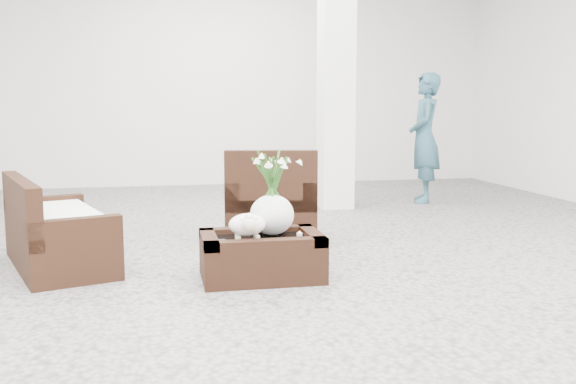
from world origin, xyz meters
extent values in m
plane|color=gray|center=(0.00, 0.00, 0.00)|extent=(11.00, 11.00, 0.00)
cube|color=white|center=(1.20, 2.80, 1.75)|extent=(0.40, 0.40, 3.50)
cube|color=black|center=(-0.26, -0.37, 0.16)|extent=(0.90, 0.60, 0.31)
ellipsoid|color=white|center=(-0.38, -0.47, 0.42)|extent=(0.28, 0.23, 0.21)
cylinder|color=white|center=(0.04, -0.35, 0.33)|extent=(0.04, 0.04, 0.03)
cube|color=black|center=(0.05, 0.99, 0.45)|extent=(0.97, 0.94, 0.90)
cube|color=black|center=(-1.81, 0.32, 0.37)|extent=(1.07, 1.52, 0.74)
imported|color=#2C5262|center=(2.50, 3.03, 0.87)|extent=(0.60, 0.73, 1.73)
camera|label=1|loc=(-1.00, -5.06, 1.31)|focal=40.04mm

